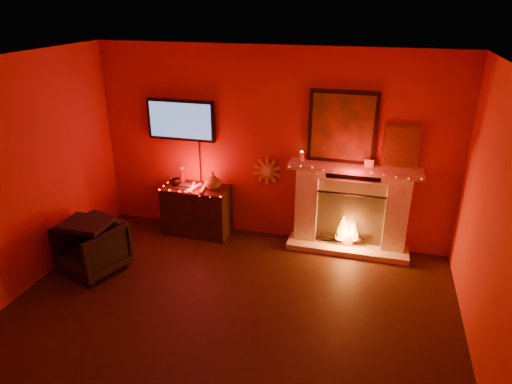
% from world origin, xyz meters
% --- Properties ---
extents(room, '(5.00, 5.00, 5.00)m').
position_xyz_m(room, '(0.00, 0.00, 1.35)').
color(room, black).
rests_on(room, ground).
extents(floor, '(5.00, 5.00, 0.00)m').
position_xyz_m(floor, '(0.00, 0.00, 0.00)').
color(floor, black).
rests_on(floor, ground).
extents(fireplace, '(1.72, 0.40, 2.18)m').
position_xyz_m(fireplace, '(1.14, 2.39, 0.72)').
color(fireplace, '#F5E6CE').
rests_on(fireplace, floor).
extents(tv, '(1.00, 0.07, 1.24)m').
position_xyz_m(tv, '(-1.30, 2.45, 1.65)').
color(tv, black).
rests_on(tv, room).
extents(sunburst_clock, '(0.40, 0.03, 0.40)m').
position_xyz_m(sunburst_clock, '(-0.05, 2.48, 1.00)').
color(sunburst_clock, gold).
rests_on(sunburst_clock, room).
extents(console_table, '(0.95, 0.53, 0.97)m').
position_xyz_m(console_table, '(-1.04, 2.26, 0.39)').
color(console_table, black).
rests_on(console_table, floor).
extents(armchair, '(0.90, 0.92, 0.66)m').
position_xyz_m(armchair, '(-1.95, 0.95, 0.33)').
color(armchair, black).
rests_on(armchair, floor).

